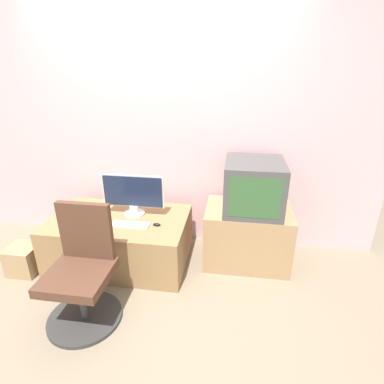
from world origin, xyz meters
name	(u,v)px	position (x,y,z in m)	size (l,w,h in m)	color
ground_plane	(124,324)	(0.00, 0.00, 0.00)	(12.00, 12.00, 0.00)	#7F705B
wall_back	(160,119)	(0.00, 1.32, 1.30)	(4.40, 0.05, 2.60)	beige
desk	(121,239)	(-0.30, 0.78, 0.23)	(1.28, 0.80, 0.46)	#937047
side_stand	(247,235)	(0.91, 0.96, 0.28)	(0.79, 0.55, 0.56)	#A37F56
main_monitor	(133,195)	(-0.17, 0.87, 0.67)	(0.59, 0.19, 0.40)	silver
keyboard	(130,225)	(-0.14, 0.66, 0.47)	(0.34, 0.11, 0.01)	silver
mouse	(157,225)	(0.09, 0.68, 0.48)	(0.07, 0.03, 0.03)	black
crt_tv	(253,186)	(0.93, 0.96, 0.79)	(0.52, 0.55, 0.46)	#474747
office_chair	(82,276)	(-0.31, 0.05, 0.36)	(0.55, 0.55, 0.88)	#333333
cardboard_box_lower	(24,259)	(-1.12, 0.47, 0.13)	(0.26, 0.25, 0.26)	#A3845B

